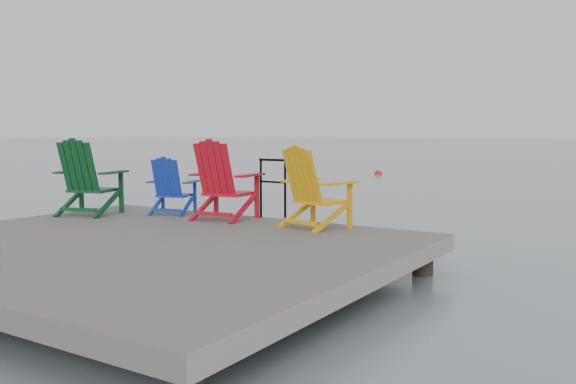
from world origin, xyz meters
The scene contains 8 objects.
ground centered at (0.00, 0.00, 0.00)m, with size 400.00×400.00×0.00m, color slate.
dock centered at (0.00, 0.00, 0.35)m, with size 6.00×5.00×1.40m.
handrail centered at (0.25, 2.45, 1.04)m, with size 0.48×0.04×0.90m.
chair_green centered at (-2.41, 1.21, 1.09)m, with size 1.10×1.05×1.16m.
chair_blue centered at (-1.38, 1.99, 0.95)m, with size 0.85×0.81×0.89m.
chair_red centered at (-0.30, 1.95, 1.08)m, with size 1.00×0.93×1.16m.
chair_yellow centered at (1.23, 1.96, 1.05)m, with size 1.00×0.94×1.09m.
buoy_b centered at (-5.54, 19.09, 0.00)m, with size 0.36×0.36×0.36m, color red.
Camera 1 is at (5.35, -5.06, 1.78)m, focal length 38.00 mm.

